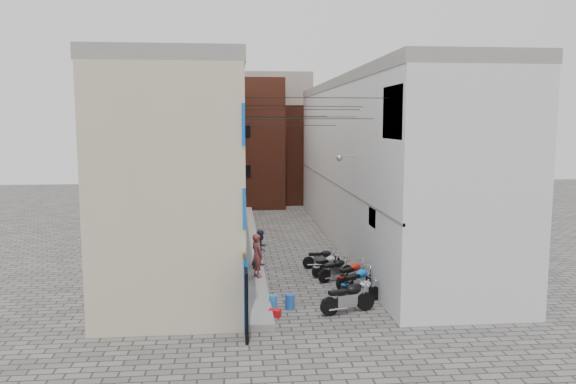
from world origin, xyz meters
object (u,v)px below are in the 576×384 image
object	(u,v)px
motorcycle_f	(327,264)
red_crate	(275,313)
person_a	(257,255)
water_jug_near	(290,302)
motorcycle_d	(352,273)
motorcycle_g	(322,257)
person_b	(261,248)
motorcycle_b	(361,289)
motorcycle_c	(358,280)
water_jug_far	(273,302)
motorcycle_a	(348,296)
motorcycle_e	(336,268)

from	to	relation	value
motorcycle_f	red_crate	bearing A→B (deg)	-62.64
person_a	water_jug_near	bearing A→B (deg)	169.18
water_jug_near	red_crate	size ratio (longest dim) A/B	1.33
motorcycle_d	motorcycle_f	bearing A→B (deg)	161.90
motorcycle_g	red_crate	xyz separation A→B (m)	(-2.61, -6.22, -0.38)
motorcycle_f	motorcycle_g	world-z (taller)	motorcycle_g
motorcycle_f	person_a	world-z (taller)	person_a
motorcycle_g	person_b	distance (m)	2.87
person_b	motorcycle_g	bearing A→B (deg)	-47.35
motorcycle_b	motorcycle_g	world-z (taller)	motorcycle_g
motorcycle_c	person_b	distance (m)	5.21
motorcycle_c	motorcycle_d	distance (m)	1.14
water_jug_near	motorcycle_c	bearing A→B (deg)	27.14
water_jug_far	motorcycle_d	bearing A→B (deg)	35.05
motorcycle_g	person_a	xyz separation A→B (m)	(-3.04, -2.05, 0.66)
motorcycle_a	motorcycle_g	bearing A→B (deg)	163.13
motorcycle_d	red_crate	bearing A→B (deg)	-86.60
motorcycle_e	person_a	size ratio (longest dim) A/B	1.00
motorcycle_c	red_crate	world-z (taller)	motorcycle_c
motorcycle_c	motorcycle_d	xyz separation A→B (m)	(0.01, 1.14, -0.03)
motorcycle_g	person_b	bearing A→B (deg)	-82.85
motorcycle_b	motorcycle_f	size ratio (longest dim) A/B	0.96
motorcycle_c	motorcycle_g	world-z (taller)	motorcycle_c
motorcycle_e	red_crate	bearing A→B (deg)	-64.97
motorcycle_c	motorcycle_e	size ratio (longest dim) A/B	1.12
motorcycle_a	motorcycle_f	world-z (taller)	motorcycle_a
motorcycle_c	motorcycle_f	bearing A→B (deg)	154.94
motorcycle_e	motorcycle_f	distance (m)	0.91
motorcycle_f	water_jug_far	xyz separation A→B (m)	(-2.67, -4.14, -0.27)
motorcycle_a	motorcycle_f	size ratio (longest dim) A/B	1.20
motorcycle_e	motorcycle_g	world-z (taller)	motorcycle_e
motorcycle_f	water_jug_near	xyz separation A→B (m)	(-2.08, -4.33, -0.23)
person_a	red_crate	world-z (taller)	person_a
motorcycle_f	motorcycle_a	bearing A→B (deg)	-35.88
motorcycle_f	red_crate	world-z (taller)	motorcycle_f
motorcycle_c	red_crate	distance (m)	4.08
motorcycle_b	motorcycle_g	distance (m)	4.98
motorcycle_b	motorcycle_c	xyz separation A→B (m)	(0.09, 0.90, 0.11)
motorcycle_c	person_a	distance (m)	4.36
motorcycle_a	red_crate	world-z (taller)	motorcycle_a
motorcycle_c	motorcycle_e	bearing A→B (deg)	154.87
motorcycle_a	motorcycle_d	bearing A→B (deg)	148.80
motorcycle_f	motorcycle_c	bearing A→B (deg)	-20.67
motorcycle_c	water_jug_near	distance (m)	3.17
motorcycle_e	water_jug_far	size ratio (longest dim) A/B	3.95
motorcycle_d	water_jug_near	bearing A→B (deg)	-88.33
person_a	person_b	size ratio (longest dim) A/B	1.11
motorcycle_f	person_a	size ratio (longest dim) A/B	0.95
person_a	person_b	xyz separation A→B (m)	(0.25, 1.76, -0.09)
motorcycle_b	person_b	xyz separation A→B (m)	(-3.50, 4.64, 0.60)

